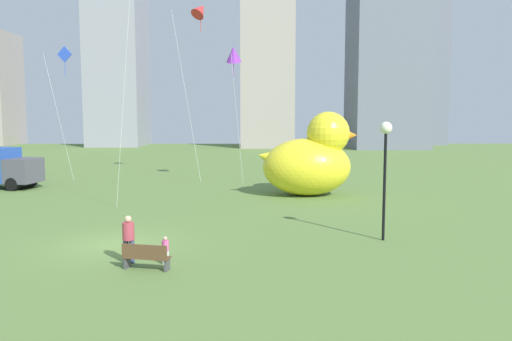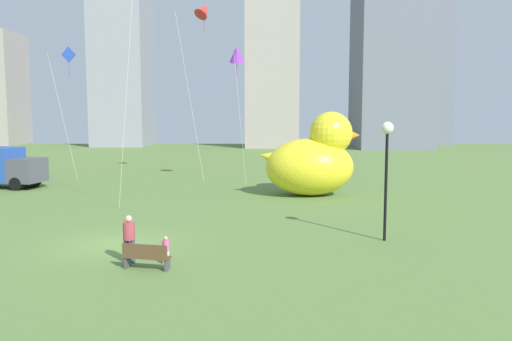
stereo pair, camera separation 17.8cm
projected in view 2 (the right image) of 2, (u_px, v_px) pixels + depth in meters
The scene contains 10 objects.
ground_plane at pixel (114, 244), 21.10m from camera, with size 140.00×140.00×0.00m, color #5C7B3C.
park_bench at pixel (144, 256), 17.63m from camera, with size 1.66×0.80×0.90m.
person_adult at pixel (127, 237), 18.42m from camera, with size 0.42×0.42×1.70m.
person_child at pixel (164, 249), 18.29m from camera, with size 0.24×0.24×0.99m.
giant_inflatable_duck at pixel (311, 160), 33.46m from camera, with size 6.47×4.15×5.37m.
lamppost at pixel (385, 148), 21.35m from camera, with size 0.51×0.51×4.92m.
city_skyline at pixel (256, 61), 83.33m from camera, with size 83.59×20.24×34.33m.
kite_purple at pixel (235, 54), 38.19m from camera, with size 1.31×1.54×10.25m.
kite_red at pixel (202, 10), 41.12m from camera, with size 3.18×3.22×14.09m.
kite_blue at pixel (66, 60), 41.49m from camera, with size 2.21×1.55×10.53m.
Camera 2 is at (5.64, -20.67, 5.26)m, focal length 36.81 mm.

